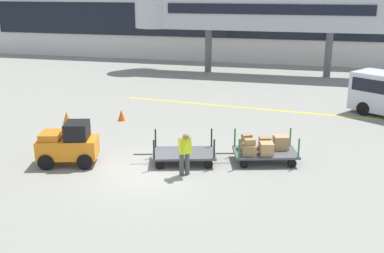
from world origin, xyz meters
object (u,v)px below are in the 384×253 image
Objects in this scene: baggage_cart_lead at (184,154)px; safety_cone_near at (67,117)px; baggage_cart_middle at (263,148)px; baggage_handler at (185,152)px; baggage_tug at (69,144)px; safety_cone_far at (121,115)px.

baggage_cart_lead is 5.60× the size of safety_cone_near.
safety_cone_near is at bearing 163.54° from baggage_cart_middle.
baggage_cart_lead is at bearing -163.27° from baggage_cart_middle.
baggage_cart_middle is 3.18m from baggage_handler.
safety_cone_near is (-7.16, 4.85, -0.59)m from baggage_handler.
baggage_tug is at bearing -163.49° from baggage_cart_middle.
safety_cone_far is at bearing 133.40° from baggage_cart_lead.
baggage_cart_middle is at bearing 16.73° from baggage_cart_lead.
baggage_tug reaches higher than safety_cone_near.
baggage_cart_lead is 1.00× the size of baggage_cart_middle.
safety_cone_far is (-0.43, 5.84, -0.48)m from baggage_tug.
baggage_tug reaches higher than safety_cone_far.
safety_cone_near is at bearing 120.03° from baggage_tug.
baggage_tug is 7.09m from baggage_cart_middle.
safety_cone_near is (-2.81, 4.85, -0.48)m from baggage_tug.
safety_cone_far is at bearing 129.35° from baggage_handler.
baggage_cart_middle is at bearing 16.51° from baggage_tug.
baggage_cart_middle is (6.80, 2.02, -0.22)m from baggage_tug.
baggage_cart_lead is 2.94m from baggage_cart_middle.
safety_cone_near is at bearing 145.92° from baggage_handler.
baggage_tug is 4.23× the size of safety_cone_near.
baggage_handler reaches higher than safety_cone_far.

